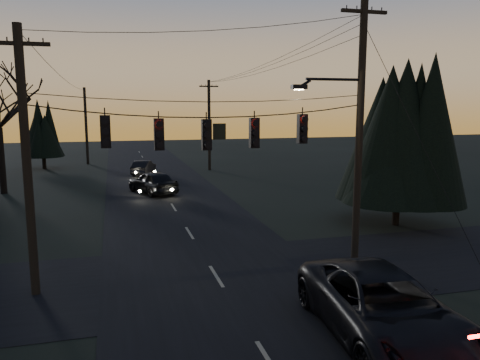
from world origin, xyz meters
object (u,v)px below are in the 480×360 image
object	(u,v)px
utility_pole_far_l	(88,164)
suv_near	(383,308)
sedan_oncoming_b	(144,168)
utility_pole_left	(36,294)
evergreen_right	(400,141)
utility_pole_right	(354,263)
sedan_oncoming_a	(153,182)
utility_pole_far_r	(210,170)

from	to	relation	value
utility_pole_far_l	suv_near	bearing A→B (deg)	-77.54
suv_near	sedan_oncoming_b	xyz separation A→B (m)	(-4.00, 32.19, -0.25)
utility_pole_left	sedan_oncoming_b	bearing A→B (deg)	78.92
suv_near	evergreen_right	bearing A→B (deg)	59.36
utility_pole_right	sedan_oncoming_a	world-z (taller)	utility_pole_right
utility_pole_far_r	utility_pole_far_l	world-z (taller)	utility_pole_far_r
utility_pole_far_l	utility_pole_left	bearing A→B (deg)	-90.00
utility_pole_far_r	evergreen_right	xyz separation A→B (m)	(5.01, -23.18, 4.34)
suv_near	sedan_oncoming_a	distance (m)	22.99
sedan_oncoming_b	suv_near	bearing A→B (deg)	116.21
evergreen_right	utility_pole_far_l	bearing A→B (deg)	117.90
utility_pole_far_r	evergreen_right	size ratio (longest dim) A/B	1.13
evergreen_right	utility_pole_right	bearing A→B (deg)	-136.09
utility_pole_far_r	suv_near	bearing A→B (deg)	-93.91
utility_pole_left	evergreen_right	distance (m)	17.74
utility_pole_right	evergreen_right	world-z (taller)	evergreen_right
utility_pole_right	utility_pole_far_l	distance (m)	37.79
utility_pole_left	evergreen_right	bearing A→B (deg)	16.28
utility_pole_right	suv_near	size ratio (longest dim) A/B	1.59
utility_pole_left	utility_pole_right	bearing A→B (deg)	0.00
utility_pole_left	sedan_oncoming_b	world-z (taller)	utility_pole_left
utility_pole_far_r	sedan_oncoming_b	xyz separation A→B (m)	(-6.30, -1.44, 0.63)
utility_pole_right	suv_near	xyz separation A→B (m)	(-2.30, -5.63, 0.88)
utility_pole_far_l	suv_near	world-z (taller)	utility_pole_far_l
utility_pole_far_l	evergreen_right	size ratio (longest dim) A/B	1.07
sedan_oncoming_a	utility_pole_far_r	bearing A→B (deg)	-142.46
evergreen_right	sedan_oncoming_b	xyz separation A→B (m)	(-11.31, 21.74, -3.72)
utility_pole_left	utility_pole_far_l	size ratio (longest dim) A/B	1.06
utility_pole_right	evergreen_right	xyz separation A→B (m)	(5.01, 4.82, 4.34)
suv_near	utility_pole_far_l	bearing A→B (deg)	106.80
utility_pole_left	sedan_oncoming_b	size ratio (longest dim) A/B	2.24
utility_pole_far_r	utility_pole_far_l	bearing A→B (deg)	145.18
sedan_oncoming_a	sedan_oncoming_b	xyz separation A→B (m)	(-0.00, 9.55, -0.17)
sedan_oncoming_a	utility_pole_right	bearing A→B (deg)	87.69
utility_pole_right	sedan_oncoming_a	xyz separation A→B (m)	(-6.30, 17.02, 0.80)
utility_pole_right	utility_pole_far_r	size ratio (longest dim) A/B	1.18
utility_pole_far_r	utility_pole_right	bearing A→B (deg)	-90.00
utility_pole_right	sedan_oncoming_a	size ratio (longest dim) A/B	2.13
utility_pole_far_l	sedan_oncoming_b	size ratio (longest dim) A/B	2.10
utility_pole_far_l	evergreen_right	distance (m)	35.55
utility_pole_right	utility_pole_left	bearing A→B (deg)	180.00
utility_pole_far_r	sedan_oncoming_a	bearing A→B (deg)	-119.84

